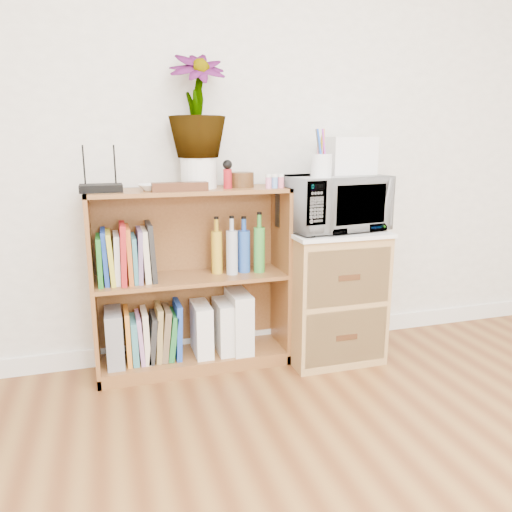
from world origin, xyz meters
name	(u,v)px	position (x,y,z in m)	size (l,w,h in m)	color
skirting_board	(249,339)	(0.00, 2.24, 0.05)	(4.00, 0.02, 0.10)	white
bookshelf	(192,281)	(-0.35, 2.10, 0.47)	(1.00, 0.30, 0.95)	brown
wicker_unit	(329,295)	(0.40, 2.02, 0.35)	(0.50, 0.45, 0.70)	#9E7542
microwave	(333,203)	(0.40, 2.02, 0.86)	(0.52, 0.35, 0.29)	white
pen_cup	(321,166)	(0.28, 1.91, 1.06)	(0.10, 0.10, 0.11)	silver
small_appliance	(348,156)	(0.51, 2.08, 1.10)	(0.25, 0.21, 0.19)	white
router	(101,188)	(-0.77, 2.08, 0.97)	(0.19, 0.13, 0.04)	black
white_bowl	(152,187)	(-0.53, 2.07, 0.97)	(0.13, 0.13, 0.03)	silver
plant_pot	(199,173)	(-0.30, 2.12, 1.03)	(0.18, 0.18, 0.15)	white
potted_plant	(197,105)	(-0.30, 2.12, 1.35)	(0.28, 0.28, 0.50)	#29672E
trinket_box	(180,187)	(-0.41, 2.00, 0.97)	(0.26, 0.07, 0.04)	#381F0F
kokeshi_doll	(228,179)	(-0.16, 2.06, 1.00)	(0.04, 0.04, 0.10)	maroon
wooden_bowl	(241,180)	(-0.08, 2.11, 0.99)	(0.13, 0.13, 0.08)	#3B2410
paint_jars	(275,183)	(0.07, 2.01, 0.98)	(0.11, 0.04, 0.06)	pink
file_box	(114,337)	(-0.75, 2.10, 0.21)	(0.08, 0.22, 0.28)	gray
magazine_holder_left	(202,329)	(-0.31, 2.09, 0.21)	(0.09, 0.22, 0.28)	white
magazine_holder_mid	(224,326)	(-0.18, 2.09, 0.21)	(0.09, 0.22, 0.28)	silver
magazine_holder_right	(239,320)	(-0.10, 2.09, 0.23)	(0.10, 0.26, 0.32)	silver
cookbooks	(126,256)	(-0.67, 2.10, 0.63)	(0.28, 0.20, 0.30)	#1E7324
liquor_bottles	(238,245)	(-0.10, 2.10, 0.65)	(0.28, 0.07, 0.31)	gold
lower_books	(154,334)	(-0.56, 2.10, 0.20)	(0.29, 0.19, 0.30)	orange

